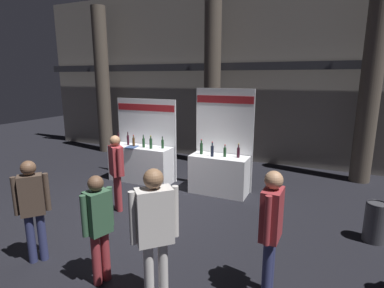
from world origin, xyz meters
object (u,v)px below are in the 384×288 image
Objects in this scene: exhibitor_booth_0 at (142,160)px; visitor_0 at (33,204)px; visitor_2 at (98,222)px; visitor_6 at (271,224)px; exhibitor_booth_1 at (220,169)px; visitor_5 at (155,225)px; trash_bin at (375,222)px; visitor_3 at (116,167)px.

visitor_0 is at bearing -81.05° from exhibitor_booth_0.
visitor_6 reaches higher than visitor_2.
visitor_6 reaches higher than visitor_0.
visitor_2 is at bearing -64.27° from exhibitor_booth_0.
exhibitor_booth_1 is 1.42× the size of visitor_5.
visitor_5 is at bearing -133.29° from trash_bin.
exhibitor_booth_0 is at bearing 54.44° from visitor_6.
visitor_5 reaches higher than visitor_3.
exhibitor_booth_0 is 1.25× the size of visitor_5.
visitor_5 is (-2.73, -2.90, 0.74)m from trash_bin.
visitor_2 is (1.87, -3.89, 0.33)m from exhibitor_booth_0.
visitor_5 is at bearing 171.02° from visitor_3.
trash_bin is at bearing 161.42° from visitor_0.
exhibitor_booth_0 is 4.33m from visitor_2.
visitor_5 reaches higher than visitor_0.
trash_bin is at bearing -136.27° from visitor_3.
exhibitor_booth_0 reaches higher than visitor_3.
visitor_0 is at bearing -150.01° from trash_bin.
visitor_6 is (-1.47, -2.16, 0.67)m from trash_bin.
exhibitor_booth_0 is 5.64m from trash_bin.
trash_bin is 5.04m from visitor_3.
exhibitor_booth_1 reaches higher than visitor_2.
exhibitor_booth_1 is 4.06m from visitor_5.
visitor_2 is at bearing -95.82° from exhibitor_booth_1.
exhibitor_booth_0 is at bearing -37.41° from visitor_3.
visitor_3 reaches higher than visitor_2.
visitor_0 reaches higher than visitor_2.
visitor_0 is 1.26m from visitor_2.
visitor_0 is (0.61, -3.90, 0.37)m from exhibitor_booth_0.
exhibitor_booth_0 reaches higher than visitor_2.
exhibitor_booth_0 reaches higher than visitor_0.
exhibitor_booth_0 is at bearing -98.83° from visitor_5.
visitor_0 is 3.52m from visitor_6.
exhibitor_booth_1 is 3.74m from visitor_6.
exhibitor_booth_0 is 1.38× the size of visitor_0.
exhibitor_booth_0 is at bearing -179.05° from exhibitor_booth_1.
visitor_5 reaches higher than trash_bin.
trash_bin is 0.44× the size of visitor_0.
visitor_2 is at bearing -48.22° from visitor_5.
exhibitor_booth_0 is 1.36× the size of visitor_3.
visitor_2 is at bearing -142.31° from trash_bin.
trash_bin is at bearing -31.49° from visitor_6.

